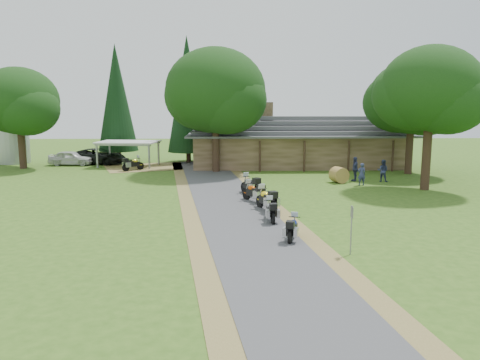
{
  "coord_description": "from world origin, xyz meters",
  "views": [
    {
      "loc": [
        -0.85,
        -22.03,
        6.07
      ],
      "look_at": [
        -0.15,
        5.2,
        1.6
      ],
      "focal_mm": 35.0,
      "sensor_mm": 36.0,
      "label": 1
    }
  ],
  "objects_px": {
    "silo": "(11,131)",
    "motorcycle_row_a": "(293,227)",
    "motorcycle_row_d": "(254,191)",
    "hay_bale": "(339,175)",
    "motorcycle_carport_a": "(133,163)",
    "motorcycle_row_b": "(271,210)",
    "lodge": "(297,141)",
    "carport": "(129,154)",
    "car_dark_suv": "(98,152)",
    "motorcycle_row_e": "(250,184)",
    "car_white_sedan": "(71,156)",
    "motorcycle_row_c": "(266,198)"
  },
  "relations": [
    {
      "from": "silo",
      "to": "motorcycle_row_c",
      "type": "distance_m",
      "value": 33.05
    },
    {
      "from": "carport",
      "to": "car_white_sedan",
      "type": "distance_m",
      "value": 5.94
    },
    {
      "from": "silo",
      "to": "motorcycle_row_a",
      "type": "height_order",
      "value": "silo"
    },
    {
      "from": "carport",
      "to": "motorcycle_carport_a",
      "type": "height_order",
      "value": "carport"
    },
    {
      "from": "motorcycle_carport_a",
      "to": "motorcycle_row_a",
      "type": "bearing_deg",
      "value": -105.83
    },
    {
      "from": "motorcycle_row_d",
      "to": "motorcycle_row_c",
      "type": "bearing_deg",
      "value": 160.85
    },
    {
      "from": "car_dark_suv",
      "to": "motorcycle_row_a",
      "type": "bearing_deg",
      "value": -134.98
    },
    {
      "from": "car_white_sedan",
      "to": "car_dark_suv",
      "type": "xyz_separation_m",
      "value": [
        2.36,
        1.02,
        0.26
      ]
    },
    {
      "from": "motorcycle_carport_a",
      "to": "motorcycle_row_e",
      "type": "bearing_deg",
      "value": -92.34
    },
    {
      "from": "lodge",
      "to": "carport",
      "type": "xyz_separation_m",
      "value": [
        -16.55,
        -0.4,
        -1.23
      ]
    },
    {
      "from": "car_white_sedan",
      "to": "motorcycle_row_d",
      "type": "relative_size",
      "value": 2.82
    },
    {
      "from": "car_dark_suv",
      "to": "motorcycle_row_e",
      "type": "bearing_deg",
      "value": -124.1
    },
    {
      "from": "motorcycle_row_d",
      "to": "car_white_sedan",
      "type": "bearing_deg",
      "value": 10.66
    },
    {
      "from": "car_dark_suv",
      "to": "motorcycle_carport_a",
      "type": "distance_m",
      "value": 6.64
    },
    {
      "from": "motorcycle_row_e",
      "to": "motorcycle_carport_a",
      "type": "distance_m",
      "value": 15.56
    },
    {
      "from": "car_dark_suv",
      "to": "motorcycle_row_a",
      "type": "height_order",
      "value": "car_dark_suv"
    },
    {
      "from": "lodge",
      "to": "motorcycle_carport_a",
      "type": "bearing_deg",
      "value": -167.8
    },
    {
      "from": "carport",
      "to": "motorcycle_row_b",
      "type": "xyz_separation_m",
      "value": [
        11.92,
        -21.94,
        -0.6
      ]
    },
    {
      "from": "car_dark_suv",
      "to": "hay_bale",
      "type": "xyz_separation_m",
      "value": [
        21.79,
        -11.99,
        -0.57
      ]
    },
    {
      "from": "carport",
      "to": "motorcycle_row_c",
      "type": "distance_m",
      "value": 22.85
    },
    {
      "from": "motorcycle_row_a",
      "to": "motorcycle_row_c",
      "type": "xyz_separation_m",
      "value": [
        -0.72,
        5.81,
        0.14
      ]
    },
    {
      "from": "silo",
      "to": "motorcycle_row_d",
      "type": "xyz_separation_m",
      "value": [
        23.67,
        -19.88,
        -2.68
      ]
    },
    {
      "from": "silo",
      "to": "carport",
      "type": "bearing_deg",
      "value": -12.62
    },
    {
      "from": "motorcycle_row_c",
      "to": "carport",
      "type": "bearing_deg",
      "value": 9.27
    },
    {
      "from": "car_white_sedan",
      "to": "hay_bale",
      "type": "height_order",
      "value": "car_white_sedan"
    },
    {
      "from": "motorcycle_row_b",
      "to": "lodge",
      "type": "bearing_deg",
      "value": -15.46
    },
    {
      "from": "silo",
      "to": "motorcycle_carport_a",
      "type": "height_order",
      "value": "silo"
    },
    {
      "from": "motorcycle_row_d",
      "to": "hay_bale",
      "type": "height_order",
      "value": "motorcycle_row_d"
    },
    {
      "from": "motorcycle_carport_a",
      "to": "motorcycle_row_b",
      "type": "bearing_deg",
      "value": -103.31
    },
    {
      "from": "hay_bale",
      "to": "motorcycle_row_c",
      "type": "bearing_deg",
      "value": -124.25
    },
    {
      "from": "silo",
      "to": "hay_bale",
      "type": "bearing_deg",
      "value": -22.76
    },
    {
      "from": "motorcycle_row_a",
      "to": "motorcycle_row_d",
      "type": "relative_size",
      "value": 0.86
    },
    {
      "from": "car_white_sedan",
      "to": "hay_bale",
      "type": "relative_size",
      "value": 4.55
    },
    {
      "from": "car_dark_suv",
      "to": "motorcycle_row_c",
      "type": "xyz_separation_m",
      "value": [
        15.38,
        -21.4,
        -0.46
      ]
    },
    {
      "from": "motorcycle_row_c",
      "to": "motorcycle_row_b",
      "type": "bearing_deg",
      "value": 159.19
    },
    {
      "from": "silo",
      "to": "motorcycle_row_e",
      "type": "height_order",
      "value": "silo"
    },
    {
      "from": "silo",
      "to": "motorcycle_row_e",
      "type": "xyz_separation_m",
      "value": [
        23.58,
        -17.5,
        -2.64
      ]
    },
    {
      "from": "carport",
      "to": "motorcycle_row_a",
      "type": "relative_size",
      "value": 3.35
    },
    {
      "from": "motorcycle_row_e",
      "to": "silo",
      "type": "bearing_deg",
      "value": 25.6
    },
    {
      "from": "motorcycle_row_d",
      "to": "motorcycle_row_e",
      "type": "height_order",
      "value": "motorcycle_row_e"
    },
    {
      "from": "motorcycle_row_a",
      "to": "motorcycle_row_e",
      "type": "relative_size",
      "value": 0.82
    },
    {
      "from": "motorcycle_row_a",
      "to": "hay_bale",
      "type": "relative_size",
      "value": 1.39
    },
    {
      "from": "lodge",
      "to": "carport",
      "type": "relative_size",
      "value": 3.8
    },
    {
      "from": "hay_bale",
      "to": "motorcycle_row_d",
      "type": "bearing_deg",
      "value": -134.99
    },
    {
      "from": "motorcycle_row_b",
      "to": "motorcycle_carport_a",
      "type": "distance_m",
      "value": 21.9
    },
    {
      "from": "carport",
      "to": "motorcycle_row_e",
      "type": "distance_m",
      "value": 18.5
    },
    {
      "from": "motorcycle_row_a",
      "to": "motorcycle_row_c",
      "type": "bearing_deg",
      "value": 24.23
    },
    {
      "from": "carport",
      "to": "motorcycle_row_d",
      "type": "relative_size",
      "value": 2.89
    },
    {
      "from": "silo",
      "to": "motorcycle_row_e",
      "type": "relative_size",
      "value": 3.24
    },
    {
      "from": "car_white_sedan",
      "to": "motorcycle_row_e",
      "type": "distance_m",
      "value": 23.11
    }
  ]
}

